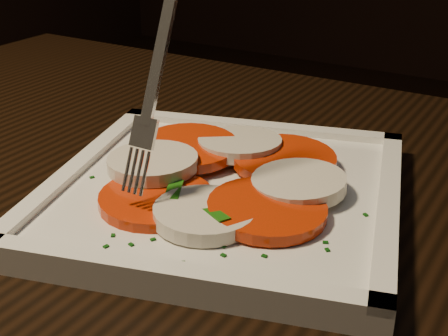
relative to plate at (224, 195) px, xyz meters
name	(u,v)px	position (x,y,z in m)	size (l,w,h in m)	color
plate	(224,195)	(0.00, 0.00, 0.00)	(0.26, 0.26, 0.01)	white
caprese_salad	(224,176)	(0.00, 0.00, 0.02)	(0.21, 0.22, 0.02)	red
fork	(165,65)	(-0.03, -0.03, 0.10)	(0.03, 0.07, 0.16)	white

